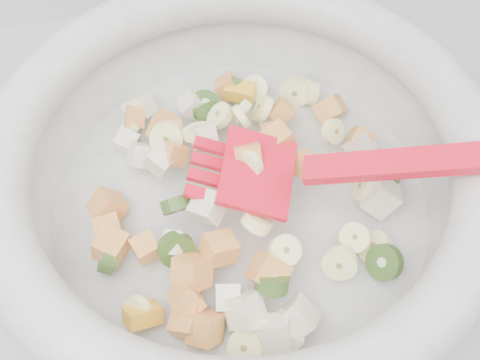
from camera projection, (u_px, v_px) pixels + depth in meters
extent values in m
cube|color=#A6A7AC|center=(308.00, 356.00, 0.89)|extent=(2.00, 0.60, 0.90)
cylinder|color=silver|center=(240.00, 206.00, 0.50)|extent=(0.32, 0.32, 0.02)
torus|color=silver|center=(240.00, 153.00, 0.44)|extent=(0.39, 0.39, 0.04)
cylinder|color=#FFFBAA|center=(241.00, 112.00, 0.51)|extent=(0.02, 0.03, 0.03)
cylinder|color=#FFFBAA|center=(340.00, 263.00, 0.44)|extent=(0.04, 0.03, 0.03)
cylinder|color=#FFFBAA|center=(262.00, 109.00, 0.52)|extent=(0.03, 0.04, 0.03)
cylinder|color=#FFFBAA|center=(253.00, 87.00, 0.55)|extent=(0.02, 0.03, 0.03)
cylinder|color=#FFFBAA|center=(137.00, 311.00, 0.42)|extent=(0.02, 0.03, 0.03)
cylinder|color=#FFFBAA|center=(220.00, 116.00, 0.50)|extent=(0.03, 0.03, 0.03)
cylinder|color=#FFFBAA|center=(333.00, 131.00, 0.51)|extent=(0.02, 0.03, 0.03)
cylinder|color=#FFFBAA|center=(353.00, 238.00, 0.45)|extent=(0.03, 0.03, 0.02)
cylinder|color=#FFFBAA|center=(255.00, 90.00, 0.55)|extent=(0.03, 0.04, 0.02)
cylinder|color=#FFFBAA|center=(242.00, 117.00, 0.50)|extent=(0.02, 0.03, 0.03)
cylinder|color=#FFFBAA|center=(246.00, 348.00, 0.42)|extent=(0.03, 0.03, 0.03)
cylinder|color=#FFFBAA|center=(376.00, 248.00, 0.46)|extent=(0.03, 0.04, 0.03)
cylinder|color=#FFFBAA|center=(310.00, 93.00, 0.54)|extent=(0.02, 0.03, 0.03)
cylinder|color=#FFFBAA|center=(295.00, 92.00, 0.55)|extent=(0.04, 0.03, 0.04)
cylinder|color=#FFFBAA|center=(257.00, 222.00, 0.44)|extent=(0.02, 0.03, 0.03)
cylinder|color=#FFFBAA|center=(196.00, 132.00, 0.49)|extent=(0.03, 0.03, 0.02)
cylinder|color=#FFFBAA|center=(268.00, 336.00, 0.42)|extent=(0.04, 0.02, 0.04)
cylinder|color=#FFFBAA|center=(246.00, 166.00, 0.45)|extent=(0.03, 0.03, 0.04)
cylinder|color=#FFFBAA|center=(167.00, 138.00, 0.49)|extent=(0.04, 0.03, 0.04)
cylinder|color=#FFFBAA|center=(365.00, 187.00, 0.48)|extent=(0.02, 0.04, 0.04)
cylinder|color=#FFFBAA|center=(129.00, 129.00, 0.53)|extent=(0.03, 0.03, 0.02)
cylinder|color=#FFFBAA|center=(285.00, 251.00, 0.43)|extent=(0.03, 0.03, 0.02)
cube|color=gold|center=(187.00, 299.00, 0.42)|extent=(0.03, 0.03, 0.03)
cube|color=gold|center=(135.00, 116.00, 0.52)|extent=(0.02, 0.03, 0.03)
cube|color=gold|center=(170.00, 133.00, 0.50)|extent=(0.02, 0.02, 0.03)
cube|color=gold|center=(205.00, 328.00, 0.42)|extent=(0.03, 0.03, 0.03)
cube|color=gold|center=(306.00, 165.00, 0.47)|extent=(0.03, 0.03, 0.03)
cube|color=gold|center=(108.00, 207.00, 0.48)|extent=(0.04, 0.03, 0.03)
cube|color=gold|center=(279.00, 140.00, 0.47)|extent=(0.03, 0.03, 0.03)
cube|color=gold|center=(248.00, 157.00, 0.46)|extent=(0.02, 0.03, 0.03)
cube|color=gold|center=(111.00, 246.00, 0.45)|extent=(0.03, 0.03, 0.02)
cube|color=gold|center=(370.00, 168.00, 0.50)|extent=(0.04, 0.03, 0.03)
cube|color=gold|center=(282.00, 111.00, 0.52)|extent=(0.03, 0.03, 0.03)
cube|color=gold|center=(359.00, 141.00, 0.52)|extent=(0.03, 0.03, 0.03)
cube|color=gold|center=(109.00, 232.00, 0.46)|extent=(0.02, 0.03, 0.02)
cube|color=gold|center=(274.00, 133.00, 0.49)|extent=(0.02, 0.03, 0.03)
cube|color=gold|center=(145.00, 248.00, 0.45)|extent=(0.02, 0.02, 0.02)
cube|color=gold|center=(228.00, 87.00, 0.54)|extent=(0.03, 0.02, 0.03)
cube|color=gold|center=(330.00, 109.00, 0.53)|extent=(0.03, 0.03, 0.04)
cube|color=gold|center=(172.00, 154.00, 0.48)|extent=(0.03, 0.03, 0.03)
cube|color=gold|center=(220.00, 248.00, 0.44)|extent=(0.03, 0.03, 0.03)
cube|color=gold|center=(268.00, 272.00, 0.43)|extent=(0.04, 0.04, 0.04)
cube|color=gold|center=(192.00, 272.00, 0.43)|extent=(0.04, 0.04, 0.04)
cube|color=gold|center=(163.00, 126.00, 0.51)|extent=(0.03, 0.03, 0.03)
cube|color=gold|center=(186.00, 323.00, 0.42)|extent=(0.03, 0.03, 0.02)
cylinder|color=#559431|center=(272.00, 283.00, 0.43)|extent=(0.04, 0.03, 0.03)
cylinder|color=#559431|center=(109.00, 258.00, 0.45)|extent=(0.03, 0.03, 0.03)
cylinder|color=#559431|center=(205.00, 106.00, 0.53)|extent=(0.04, 0.04, 0.02)
cylinder|color=#559431|center=(177.00, 205.00, 0.45)|extent=(0.03, 0.02, 0.03)
cylinder|color=#559431|center=(176.00, 249.00, 0.44)|extent=(0.03, 0.02, 0.03)
cylinder|color=#559431|center=(234.00, 87.00, 0.54)|extent=(0.03, 0.03, 0.03)
cylinder|color=#559431|center=(210.00, 115.00, 0.52)|extent=(0.03, 0.03, 0.03)
cylinder|color=#559431|center=(384.00, 262.00, 0.44)|extent=(0.03, 0.04, 0.03)
cylinder|color=#559431|center=(386.00, 173.00, 0.49)|extent=(0.04, 0.03, 0.03)
cube|color=beige|center=(277.00, 334.00, 0.42)|extent=(0.03, 0.03, 0.03)
cube|color=beige|center=(127.00, 142.00, 0.51)|extent=(0.03, 0.03, 0.02)
cube|color=beige|center=(161.00, 160.00, 0.48)|extent=(0.03, 0.03, 0.03)
cube|color=beige|center=(192.00, 105.00, 0.52)|extent=(0.03, 0.02, 0.02)
cube|color=beige|center=(297.00, 318.00, 0.42)|extent=(0.04, 0.03, 0.04)
cube|color=beige|center=(177.00, 245.00, 0.44)|extent=(0.03, 0.03, 0.03)
cube|color=beige|center=(228.00, 299.00, 0.43)|extent=(0.02, 0.03, 0.02)
cube|color=beige|center=(204.00, 137.00, 0.48)|extent=(0.02, 0.03, 0.03)
cube|color=beige|center=(140.00, 155.00, 0.50)|extent=(0.03, 0.03, 0.03)
cube|color=beige|center=(208.00, 207.00, 0.44)|extent=(0.03, 0.03, 0.03)
cube|color=beige|center=(361.00, 147.00, 0.51)|extent=(0.03, 0.03, 0.03)
cube|color=beige|center=(245.00, 310.00, 0.42)|extent=(0.03, 0.04, 0.04)
cube|color=beige|center=(381.00, 197.00, 0.47)|extent=(0.04, 0.03, 0.04)
cube|color=beige|center=(140.00, 107.00, 0.53)|extent=(0.03, 0.03, 0.03)
cube|color=beige|center=(283.00, 335.00, 0.42)|extent=(0.04, 0.03, 0.04)
cube|color=#F5A22D|center=(240.00, 92.00, 0.54)|extent=(0.03, 0.03, 0.02)
cube|color=#F5A22D|center=(274.00, 136.00, 0.48)|extent=(0.02, 0.02, 0.02)
cube|color=#F5A22D|center=(143.00, 315.00, 0.42)|extent=(0.03, 0.03, 0.03)
cube|color=red|center=(257.00, 173.00, 0.45)|extent=(0.08, 0.08, 0.03)
cube|color=red|center=(212.00, 147.00, 0.47)|extent=(0.03, 0.02, 0.01)
cube|color=red|center=(209.00, 162.00, 0.46)|extent=(0.03, 0.02, 0.01)
cube|color=red|center=(206.00, 178.00, 0.45)|extent=(0.03, 0.02, 0.01)
cube|color=red|center=(203.00, 195.00, 0.44)|extent=(0.03, 0.02, 0.01)
cube|color=red|center=(447.00, 160.00, 0.41)|extent=(0.19, 0.09, 0.07)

